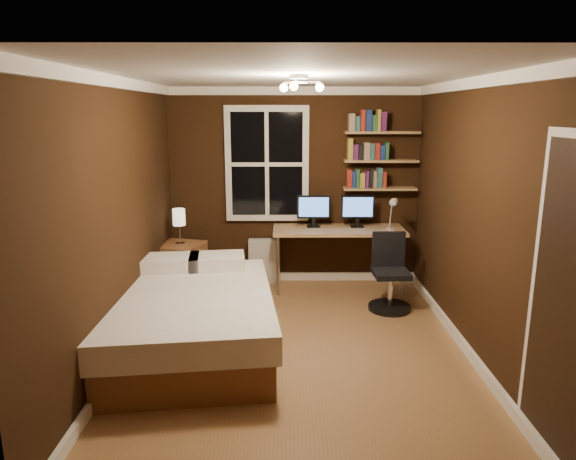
{
  "coord_description": "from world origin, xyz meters",
  "views": [
    {
      "loc": [
        -0.11,
        -4.47,
        2.21
      ],
      "look_at": [
        -0.09,
        0.45,
        1.06
      ],
      "focal_mm": 32.0,
      "sensor_mm": 36.0,
      "label": 1
    }
  ],
  "objects_px": {
    "desk_lamp": "(392,213)",
    "office_chair": "(390,282)",
    "nightstand": "(181,269)",
    "monitor_right": "(358,211)",
    "bedside_lamp": "(179,227)",
    "radiator": "(264,261)",
    "desk": "(339,233)",
    "monitor_left": "(314,211)",
    "bed": "(191,319)"
  },
  "relations": [
    {
      "from": "desk_lamp",
      "to": "office_chair",
      "type": "bearing_deg",
      "value": -100.99
    },
    {
      "from": "nightstand",
      "to": "desk_lamp",
      "type": "relative_size",
      "value": 1.43
    },
    {
      "from": "nightstand",
      "to": "monitor_right",
      "type": "distance_m",
      "value": 2.31
    },
    {
      "from": "desk_lamp",
      "to": "nightstand",
      "type": "bearing_deg",
      "value": -179.07
    },
    {
      "from": "nightstand",
      "to": "monitor_right",
      "type": "bearing_deg",
      "value": 22.53
    },
    {
      "from": "office_chair",
      "to": "bedside_lamp",
      "type": "bearing_deg",
      "value": 165.88
    },
    {
      "from": "nightstand",
      "to": "monitor_right",
      "type": "relative_size",
      "value": 1.5
    },
    {
      "from": "radiator",
      "to": "desk",
      "type": "relative_size",
      "value": 0.36
    },
    {
      "from": "monitor_right",
      "to": "desk_lamp",
      "type": "height_order",
      "value": "desk_lamp"
    },
    {
      "from": "radiator",
      "to": "monitor_left",
      "type": "bearing_deg",
      "value": -12.04
    },
    {
      "from": "monitor_left",
      "to": "bed",
      "type": "bearing_deg",
      "value": -124.47
    },
    {
      "from": "bed",
      "to": "desk",
      "type": "bearing_deg",
      "value": 41.32
    },
    {
      "from": "monitor_left",
      "to": "nightstand",
      "type": "bearing_deg",
      "value": -170.59
    },
    {
      "from": "nightstand",
      "to": "radiator",
      "type": "xyz_separation_m",
      "value": [
        1.0,
        0.41,
        -0.02
      ]
    },
    {
      "from": "desk",
      "to": "desk_lamp",
      "type": "relative_size",
      "value": 3.72
    },
    {
      "from": "bed",
      "to": "office_chair",
      "type": "xyz_separation_m",
      "value": [
        2.07,
        1.01,
        0.02
      ]
    },
    {
      "from": "bed",
      "to": "bedside_lamp",
      "type": "bearing_deg",
      "value": 97.75
    },
    {
      "from": "monitor_right",
      "to": "radiator",
      "type": "bearing_deg",
      "value": 173.46
    },
    {
      "from": "bed",
      "to": "desk",
      "type": "distance_m",
      "value": 2.36
    },
    {
      "from": "desk",
      "to": "desk_lamp",
      "type": "height_order",
      "value": "desk_lamp"
    },
    {
      "from": "radiator",
      "to": "desk_lamp",
      "type": "bearing_deg",
      "value": -13.05
    },
    {
      "from": "bedside_lamp",
      "to": "bed",
      "type": "bearing_deg",
      "value": -75.53
    },
    {
      "from": "desk",
      "to": "office_chair",
      "type": "relative_size",
      "value": 1.87
    },
    {
      "from": "bedside_lamp",
      "to": "monitor_right",
      "type": "xyz_separation_m",
      "value": [
        2.19,
        0.27,
        0.13
      ]
    },
    {
      "from": "nightstand",
      "to": "bedside_lamp",
      "type": "xyz_separation_m",
      "value": [
        0.0,
        0.0,
        0.53
      ]
    },
    {
      "from": "radiator",
      "to": "desk",
      "type": "height_order",
      "value": "desk"
    },
    {
      "from": "bed",
      "to": "desk_lamp",
      "type": "relative_size",
      "value": 5.08
    },
    {
      "from": "nightstand",
      "to": "office_chair",
      "type": "height_order",
      "value": "office_chair"
    },
    {
      "from": "bedside_lamp",
      "to": "desk_lamp",
      "type": "xyz_separation_m",
      "value": [
        2.58,
        0.04,
        0.15
      ]
    },
    {
      "from": "radiator",
      "to": "desk_lamp",
      "type": "distance_m",
      "value": 1.77
    },
    {
      "from": "bedside_lamp",
      "to": "radiator",
      "type": "relative_size",
      "value": 0.75
    },
    {
      "from": "bedside_lamp",
      "to": "radiator",
      "type": "bearing_deg",
      "value": 22.29
    },
    {
      "from": "bed",
      "to": "desk_lamp",
      "type": "distance_m",
      "value": 2.78
    },
    {
      "from": "office_chair",
      "to": "desk_lamp",
      "type": "bearing_deg",
      "value": 76.88
    },
    {
      "from": "bed",
      "to": "monitor_left",
      "type": "height_order",
      "value": "monitor_left"
    },
    {
      "from": "radiator",
      "to": "monitor_left",
      "type": "distance_m",
      "value": 0.95
    },
    {
      "from": "desk",
      "to": "bed",
      "type": "bearing_deg",
      "value": -131.96
    },
    {
      "from": "bed",
      "to": "desk",
      "type": "relative_size",
      "value": 1.37
    },
    {
      "from": "office_chair",
      "to": "monitor_right",
      "type": "bearing_deg",
      "value": 107.13
    },
    {
      "from": "bed",
      "to": "bedside_lamp",
      "type": "xyz_separation_m",
      "value": [
        -0.4,
        1.54,
        0.54
      ]
    },
    {
      "from": "desk",
      "to": "monitor_left",
      "type": "bearing_deg",
      "value": 165.29
    },
    {
      "from": "bed",
      "to": "desk",
      "type": "height_order",
      "value": "desk"
    },
    {
      "from": "desk_lamp",
      "to": "bedside_lamp",
      "type": "bearing_deg",
      "value": -179.07
    },
    {
      "from": "bed",
      "to": "radiator",
      "type": "height_order",
      "value": "bed"
    },
    {
      "from": "radiator",
      "to": "monitor_right",
      "type": "height_order",
      "value": "monitor_right"
    },
    {
      "from": "desk_lamp",
      "to": "desk",
      "type": "bearing_deg",
      "value": 166.75
    },
    {
      "from": "monitor_left",
      "to": "desk_lamp",
      "type": "xyz_separation_m",
      "value": [
        0.94,
        -0.23,
        0.02
      ]
    },
    {
      "from": "desk_lamp",
      "to": "radiator",
      "type": "bearing_deg",
      "value": 166.95
    },
    {
      "from": "radiator",
      "to": "bedside_lamp",
      "type": "bearing_deg",
      "value": -157.71
    },
    {
      "from": "office_chair",
      "to": "nightstand",
      "type": "bearing_deg",
      "value": 165.88
    }
  ]
}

